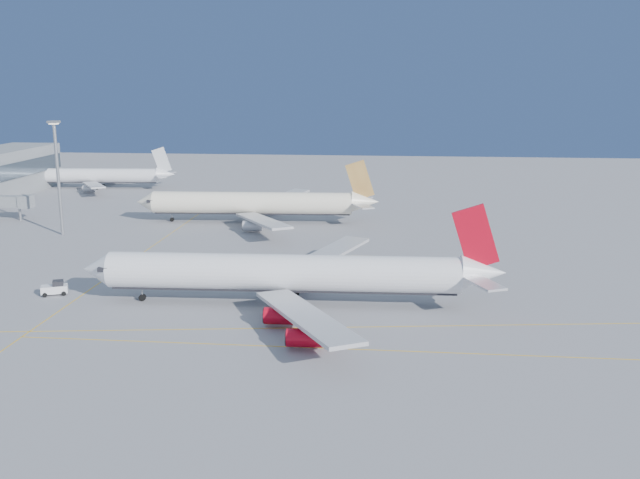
% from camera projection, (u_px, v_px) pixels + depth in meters
% --- Properties ---
extents(ground, '(500.00, 500.00, 0.00)m').
position_uv_depth(ground, '(299.00, 315.00, 116.17)').
color(ground, slate).
rests_on(ground, ground).
extents(taxiway_lines, '(118.86, 140.00, 0.02)m').
position_uv_depth(taxiway_lines, '(220.00, 301.00, 123.76)').
color(taxiway_lines, '#E1A80C').
rests_on(taxiway_lines, ground).
extents(airliner_virgin, '(72.39, 65.08, 17.87)m').
position_uv_depth(airliner_virgin, '(292.00, 274.00, 120.94)').
color(airliner_virgin, white).
rests_on(airliner_virgin, ground).
extents(airliner_etihad, '(65.39, 60.38, 17.07)m').
position_uv_depth(airliner_etihad, '(257.00, 203.00, 190.50)').
color(airliner_etihad, white).
rests_on(airliner_etihad, ground).
extents(airliner_third, '(54.69, 50.30, 14.67)m').
position_uv_depth(airliner_third, '(98.00, 176.00, 250.63)').
color(airliner_third, white).
rests_on(airliner_third, ground).
extents(pushback_tug, '(5.04, 4.06, 2.54)m').
position_uv_depth(pushback_tug, '(55.00, 288.00, 127.22)').
color(pushback_tug, white).
rests_on(pushback_tug, ground).
extents(light_mast, '(2.42, 2.42, 27.95)m').
position_uv_depth(light_mast, '(57.00, 168.00, 172.92)').
color(light_mast, gray).
rests_on(light_mast, ground).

